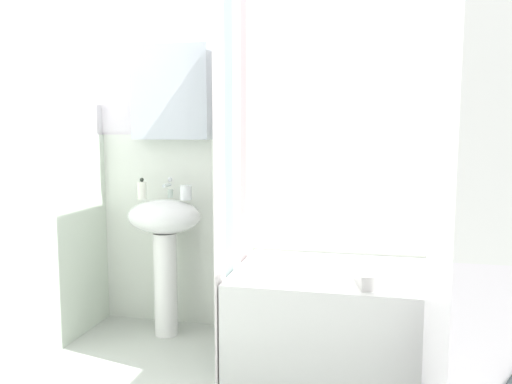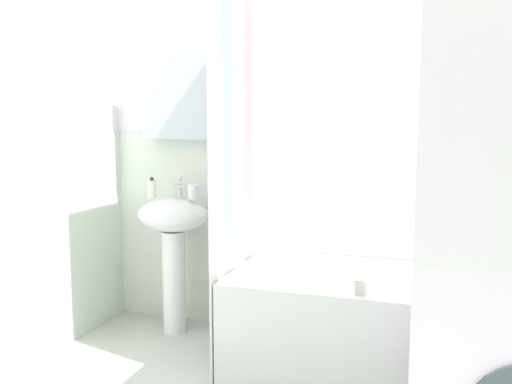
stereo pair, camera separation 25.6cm
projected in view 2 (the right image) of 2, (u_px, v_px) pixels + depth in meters
wall_back_tiled at (344, 146)px, 2.89m from camera, size 3.60×0.18×2.40m
wall_left_tiled at (11, 152)px, 2.50m from camera, size 0.07×1.81×2.40m
sink at (173, 235)px, 3.04m from camera, size 0.44×0.34×0.82m
faucet at (179, 187)px, 3.08m from camera, size 0.03×0.12×0.12m
soap_dispenser at (152, 189)px, 3.05m from camera, size 0.05×0.05×0.13m
toothbrush_cup at (194, 192)px, 2.99m from camera, size 0.07×0.07×0.09m
bathtub at (385, 327)px, 2.51m from camera, size 1.52×0.75×0.50m
shower_curtain at (238, 173)px, 2.66m from camera, size 0.01×0.75×2.00m
conditioner_bottle at (505, 252)px, 2.59m from camera, size 0.06×0.06×0.21m
shampoo_bottle at (471, 249)px, 2.62m from camera, size 0.06×0.06×0.22m
towel_folded at (388, 283)px, 2.28m from camera, size 0.34×0.26×0.07m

